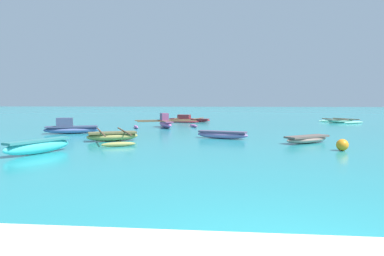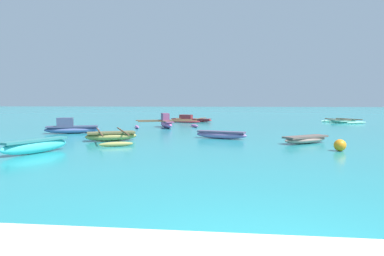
% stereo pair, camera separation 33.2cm
% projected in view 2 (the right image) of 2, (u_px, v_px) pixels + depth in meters
% --- Properties ---
extents(moored_boat_0, '(4.00, 3.72, 0.65)m').
position_uv_depth(moored_boat_0, '(190.00, 120.00, 31.01)').
color(moored_boat_0, '#B72C38').
rests_on(moored_boat_0, ground_plane).
extents(moored_boat_1, '(3.15, 4.64, 0.48)m').
position_uv_depth(moored_boat_1, '(111.00, 136.00, 15.98)').
color(moored_boat_1, '#9F944C').
rests_on(moored_boat_1, ground_plane).
extents(moored_boat_2, '(3.16, 1.80, 0.91)m').
position_uv_depth(moored_boat_2, '(71.00, 128.00, 19.73)').
color(moored_boat_2, '#57659F').
rests_on(moored_boat_2, ground_plane).
extents(moored_boat_3, '(2.64, 1.28, 0.38)m').
position_uv_depth(moored_boat_3, '(221.00, 134.00, 16.90)').
color(moored_boat_3, '#926CA5').
rests_on(moored_boat_3, ground_plane).
extents(moored_boat_4, '(4.67, 3.24, 1.01)m').
position_uv_depth(moored_boat_4, '(166.00, 123.00, 24.17)').
color(moored_boat_4, '#CF68AE').
rests_on(moored_boat_4, ground_plane).
extents(moored_boat_5, '(3.42, 3.72, 0.36)m').
position_uv_depth(moored_boat_5, '(343.00, 121.00, 29.55)').
color(moored_boat_5, '#82C9AE').
rests_on(moored_boat_5, ground_plane).
extents(moored_boat_6, '(1.45, 2.63, 0.50)m').
position_uv_depth(moored_boat_6, '(36.00, 146.00, 12.15)').
color(moored_boat_6, '#44D2D3').
rests_on(moored_boat_6, ground_plane).
extents(moored_boat_7, '(2.35, 1.99, 0.33)m').
position_uv_depth(moored_boat_7, '(306.00, 139.00, 15.04)').
color(moored_boat_7, tan).
rests_on(moored_boat_7, ground_plane).
extents(mooring_buoy_0, '(0.44, 0.44, 0.44)m').
position_uv_depth(mooring_buoy_0, '(340.00, 145.00, 12.66)').
color(mooring_buoy_0, orange).
rests_on(mooring_buoy_0, ground_plane).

